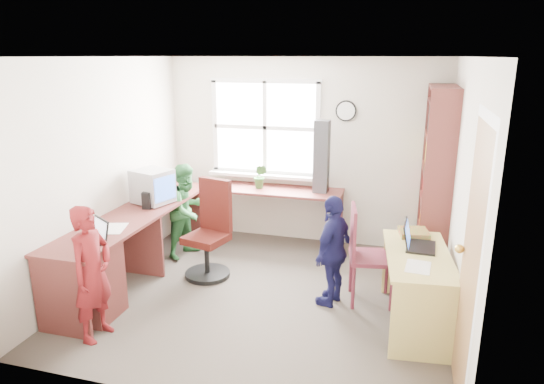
# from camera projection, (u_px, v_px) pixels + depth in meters

# --- Properties ---
(room) EXTENTS (3.64, 3.44, 2.44)m
(room) POSITION_uv_depth(u_px,v_px,m) (269.00, 180.00, 4.82)
(room) COLOR #433B34
(room) RESTS_ON ground
(l_desk) EXTENTS (2.38, 2.95, 0.75)m
(l_desk) POSITION_uv_depth(u_px,v_px,m) (137.00, 251.00, 5.02)
(l_desk) COLOR brown
(l_desk) RESTS_ON ground
(right_desk) EXTENTS (0.69, 1.27, 0.70)m
(right_desk) POSITION_uv_depth(u_px,v_px,m) (417.00, 274.00, 4.38)
(right_desk) COLOR #D5C46A
(right_desk) RESTS_ON ground
(bookshelf) EXTENTS (0.30, 1.02, 2.10)m
(bookshelf) POSITION_uv_depth(u_px,v_px,m) (435.00, 185.00, 5.46)
(bookshelf) COLOR brown
(bookshelf) RESTS_ON ground
(swivel_chair) EXTENTS (0.61, 0.61, 1.09)m
(swivel_chair) POSITION_uv_depth(u_px,v_px,m) (210.00, 235.00, 5.43)
(swivel_chair) COLOR black
(swivel_chair) RESTS_ON ground
(wooden_chair) EXTENTS (0.50, 0.50, 1.00)m
(wooden_chair) POSITION_uv_depth(u_px,v_px,m) (364.00, 251.00, 4.81)
(wooden_chair) COLOR maroon
(wooden_chair) RESTS_ON ground
(crt_monitor) EXTENTS (0.49, 0.47, 0.40)m
(crt_monitor) POSITION_uv_depth(u_px,v_px,m) (153.00, 186.00, 5.60)
(crt_monitor) COLOR #A5A5A9
(crt_monitor) RESTS_ON l_desk
(laptop_left) EXTENTS (0.39, 0.37, 0.21)m
(laptop_left) POSITION_uv_depth(u_px,v_px,m) (94.00, 236.00, 4.48)
(laptop_left) COLOR black
(laptop_left) RESTS_ON l_desk
(laptop_right) EXTENTS (0.31, 0.37, 0.24)m
(laptop_right) POSITION_uv_depth(u_px,v_px,m) (415.00, 241.00, 4.47)
(laptop_right) COLOR black
(laptop_right) RESTS_ON right_desk
(speaker_a) EXTENTS (0.11, 0.11, 0.19)m
(speaker_a) POSITION_uv_depth(u_px,v_px,m) (147.00, 200.00, 5.43)
(speaker_a) COLOR black
(speaker_a) RESTS_ON l_desk
(speaker_b) EXTENTS (0.11, 0.11, 0.18)m
(speaker_b) POSITION_uv_depth(u_px,v_px,m) (171.00, 186.00, 6.03)
(speaker_b) COLOR black
(speaker_b) RESTS_ON l_desk
(cd_tower) EXTENTS (0.19, 0.17, 0.90)m
(cd_tower) POSITION_uv_depth(u_px,v_px,m) (322.00, 157.00, 6.00)
(cd_tower) COLOR black
(cd_tower) RESTS_ON l_desk
(game_box) EXTENTS (0.32, 0.32, 0.05)m
(game_box) POSITION_uv_depth(u_px,v_px,m) (414.00, 233.00, 4.77)
(game_box) COLOR red
(game_box) RESTS_ON right_desk
(paper_a) EXTENTS (0.31, 0.38, 0.00)m
(paper_a) POSITION_uv_depth(u_px,v_px,m) (113.00, 228.00, 4.82)
(paper_a) COLOR silver
(paper_a) RESTS_ON l_desk
(paper_b) EXTENTS (0.22, 0.30, 0.00)m
(paper_b) POSITION_uv_depth(u_px,v_px,m) (418.00, 267.00, 4.06)
(paper_b) COLOR silver
(paper_b) RESTS_ON right_desk
(potted_plant) EXTENTS (0.20, 0.17, 0.32)m
(potted_plant) POSITION_uv_depth(u_px,v_px,m) (260.00, 176.00, 6.24)
(potted_plant) COLOR #2D6829
(potted_plant) RESTS_ON l_desk
(person_red) EXTENTS (0.32, 0.46, 1.21)m
(person_red) POSITION_uv_depth(u_px,v_px,m) (92.00, 273.00, 4.16)
(person_red) COLOR maroon
(person_red) RESTS_ON ground
(person_green) EXTENTS (0.59, 0.67, 1.16)m
(person_green) POSITION_uv_depth(u_px,v_px,m) (188.00, 210.00, 5.94)
(person_green) COLOR #2D7037
(person_green) RESTS_ON ground
(person_navy) EXTENTS (0.46, 0.71, 1.13)m
(person_navy) POSITION_uv_depth(u_px,v_px,m) (333.00, 250.00, 4.76)
(person_navy) COLOR #161645
(person_navy) RESTS_ON ground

